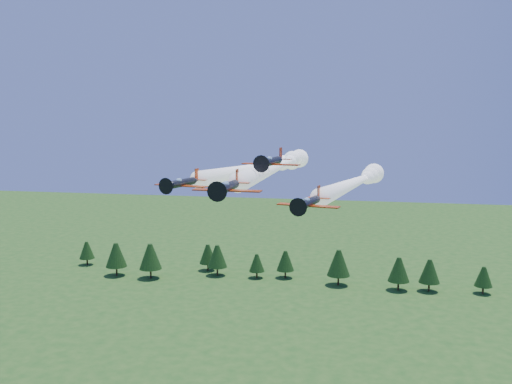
% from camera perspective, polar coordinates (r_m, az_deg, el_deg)
% --- Properties ---
extents(plane_lead, '(8.26, 57.16, 3.70)m').
position_cam_1_polar(plane_lead, '(97.37, 2.35, 2.71)').
color(plane_lead, black).
rests_on(plane_lead, ground).
extents(plane_left, '(15.41, 46.94, 3.70)m').
position_cam_1_polar(plane_left, '(102.33, 0.46, 2.49)').
color(plane_left, black).
rests_on(plane_left, ground).
extents(plane_right, '(14.33, 44.48, 3.70)m').
position_cam_1_polar(plane_right, '(96.05, 10.04, 1.02)').
color(plane_right, black).
rests_on(plane_right, ground).
extents(plane_slot, '(8.44, 9.22, 2.95)m').
position_cam_1_polar(plane_slot, '(80.60, 1.57, 3.07)').
color(plane_slot, black).
rests_on(plane_slot, ground).
extents(treeline, '(178.01, 20.13, 11.88)m').
position_cam_1_polar(treeline, '(190.61, 4.96, -7.03)').
color(treeline, '#382314').
rests_on(treeline, ground).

